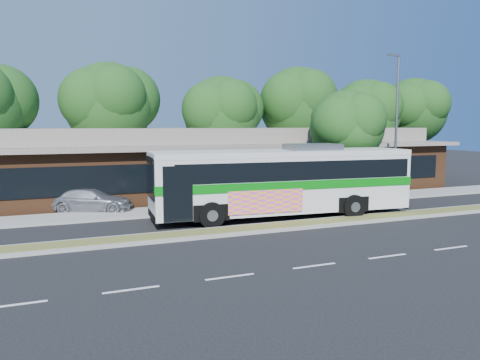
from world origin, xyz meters
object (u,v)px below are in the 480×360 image
(transit_bus, at_px, (284,177))
(sedan, at_px, (92,200))
(sidewalk_tree, at_px, (350,125))
(lamp_post, at_px, (396,121))

(transit_bus, distance_m, sedan, 10.39)
(transit_bus, height_order, sidewalk_tree, sidewalk_tree)
(lamp_post, xyz_separation_m, transit_bus, (-9.67, -3.20, -2.84))
(lamp_post, bearing_deg, transit_bus, -161.70)
(lamp_post, height_order, sedan, lamp_post)
(sedan, bearing_deg, transit_bus, -96.95)
(transit_bus, xyz_separation_m, sedan, (-8.89, 5.19, -1.42))
(sedan, distance_m, sidewalk_tree, 15.93)
(transit_bus, bearing_deg, sedan, 154.10)
(sidewalk_tree, bearing_deg, lamp_post, -5.45)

